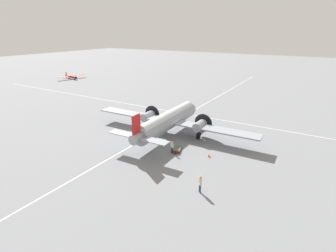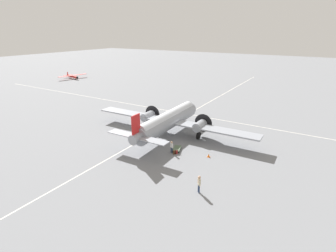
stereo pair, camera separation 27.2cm
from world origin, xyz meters
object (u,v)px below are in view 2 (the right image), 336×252
at_px(suitcase_upright_spare, 174,152).
at_px(light_aircraft_distant, 73,76).
at_px(airliner_main, 169,120).
at_px(traffic_cone, 209,155).
at_px(passenger_boarding, 172,146).
at_px(suitcase_near_door, 177,152).
at_px(baggage_cart, 177,148).
at_px(crew_foreground, 199,182).

bearing_deg(suitcase_upright_spare, light_aircraft_distant, -118.73).
bearing_deg(airliner_main, traffic_cone, -116.41).
relative_size(passenger_boarding, suitcase_upright_spare, 3.10).
relative_size(airliner_main, passenger_boarding, 16.33).
xyz_separation_m(passenger_boarding, suitcase_near_door, (-0.12, 0.70, -0.76)).
xyz_separation_m(passenger_boarding, suitcase_upright_spare, (0.08, 0.43, -0.75)).
distance_m(suitcase_upright_spare, baggage_cart, 1.14).
bearing_deg(light_aircraft_distant, airliner_main, -13.16).
relative_size(baggage_cart, light_aircraft_distant, 0.22).
xyz_separation_m(suitcase_upright_spare, light_aircraft_distant, (-30.79, -56.17, 0.55)).
bearing_deg(suitcase_near_door, suitcase_upright_spare, -53.01).
bearing_deg(passenger_boarding, suitcase_upright_spare, -166.46).
distance_m(airliner_main, suitcase_upright_spare, 6.94).
xyz_separation_m(light_aircraft_distant, traffic_cone, (29.29, 60.28, -0.59)).
bearing_deg(passenger_boarding, baggage_cart, -76.62).
height_order(suitcase_near_door, light_aircraft_distant, light_aircraft_distant).
bearing_deg(crew_foreground, suitcase_upright_spare, 5.01).
height_order(passenger_boarding, light_aircraft_distant, light_aircraft_distant).
xyz_separation_m(crew_foreground, passenger_boarding, (-6.17, -6.72, -0.13)).
bearing_deg(traffic_cone, passenger_boarding, -72.70).
xyz_separation_m(passenger_boarding, light_aircraft_distant, (-30.71, -55.73, -0.20)).
bearing_deg(light_aircraft_distant, baggage_cart, -15.10).
bearing_deg(light_aircraft_distant, suitcase_upright_spare, -15.88).
distance_m(passenger_boarding, baggage_cart, 1.28).
bearing_deg(crew_foreground, light_aircraft_distant, 18.57).
xyz_separation_m(suitcase_near_door, traffic_cone, (-1.29, 3.85, -0.03)).
xyz_separation_m(suitcase_upright_spare, baggage_cart, (-1.11, -0.25, 0.03)).
height_order(crew_foreground, suitcase_upright_spare, crew_foreground).
xyz_separation_m(passenger_boarding, traffic_cone, (-1.42, 4.55, -0.79)).
height_order(airliner_main, crew_foreground, airliner_main).
distance_m(passenger_boarding, light_aircraft_distant, 63.63).
relative_size(suitcase_near_door, baggage_cart, 0.24).
distance_m(crew_foreground, light_aircraft_distant, 72.53).
bearing_deg(suitcase_near_door, baggage_cart, -150.51).
distance_m(passenger_boarding, traffic_cone, 4.83).
bearing_deg(crew_foreground, traffic_cone, -24.90).
relative_size(crew_foreground, traffic_cone, 4.04).
relative_size(light_aircraft_distant, traffic_cone, 21.08).
bearing_deg(traffic_cone, crew_foreground, 15.97).
height_order(crew_foreground, suitcase_near_door, crew_foreground).
height_order(passenger_boarding, suitcase_upright_spare, passenger_boarding).
height_order(crew_foreground, baggage_cart, crew_foreground).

